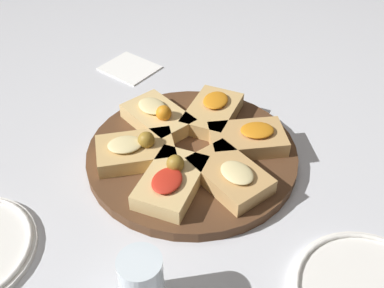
# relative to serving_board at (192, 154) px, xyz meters

# --- Properties ---
(ground_plane) EXTENTS (3.00, 3.00, 0.00)m
(ground_plane) POSITION_rel_serving_board_xyz_m (0.00, 0.00, -0.01)
(ground_plane) COLOR silver
(serving_board) EXTENTS (0.41, 0.41, 0.02)m
(serving_board) POSITION_rel_serving_board_xyz_m (0.00, 0.00, 0.00)
(serving_board) COLOR #51331E
(serving_board) RESTS_ON ground_plane
(focaccia_slice_0) EXTENTS (0.10, 0.15, 0.04)m
(focaccia_slice_0) POSITION_rel_serving_board_xyz_m (-0.01, -0.11, 0.03)
(focaccia_slice_0) COLOR tan
(focaccia_slice_0) RESTS_ON serving_board
(focaccia_slice_1) EXTENTS (0.17, 0.15, 0.06)m
(focaccia_slice_1) POSITION_rel_serving_board_xyz_m (0.09, -0.05, 0.03)
(focaccia_slice_1) COLOR #DBB775
(focaccia_slice_1) RESTS_ON serving_board
(focaccia_slice_2) EXTENTS (0.17, 0.15, 0.06)m
(focaccia_slice_2) POSITION_rel_serving_board_xyz_m (0.09, 0.06, 0.03)
(focaccia_slice_2) COLOR tan
(focaccia_slice_2) RESTS_ON serving_board
(focaccia_slice_3) EXTENTS (0.10, 0.15, 0.06)m
(focaccia_slice_3) POSITION_rel_serving_board_xyz_m (0.00, 0.11, 0.03)
(focaccia_slice_3) COLOR #DBB775
(focaccia_slice_3) RESTS_ON serving_board
(focaccia_slice_4) EXTENTS (0.17, 0.16, 0.04)m
(focaccia_slice_4) POSITION_rel_serving_board_xyz_m (-0.09, 0.06, 0.03)
(focaccia_slice_4) COLOR tan
(focaccia_slice_4) RESTS_ON serving_board
(focaccia_slice_5) EXTENTS (0.17, 0.15, 0.04)m
(focaccia_slice_5) POSITION_rel_serving_board_xyz_m (-0.10, -0.05, 0.03)
(focaccia_slice_5) COLOR tan
(focaccia_slice_5) RESTS_ON serving_board
(water_glass) EXTENTS (0.06, 0.06, 0.10)m
(water_glass) POSITION_rel_serving_board_xyz_m (-0.04, 0.32, 0.04)
(water_glass) COLOR silver
(water_glass) RESTS_ON ground_plane
(napkin_stack) EXTENTS (0.16, 0.14, 0.01)m
(napkin_stack) POSITION_rel_serving_board_xyz_m (0.27, -0.27, -0.01)
(napkin_stack) COLOR white
(napkin_stack) RESTS_ON ground_plane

